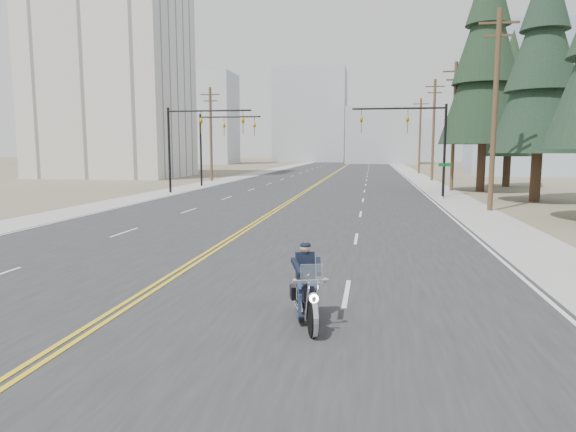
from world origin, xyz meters
The scene contains 25 objects.
ground_plane centered at (0.00, 0.00, 0.00)m, with size 400.00×400.00×0.00m, color #776D56.
road centered at (0.00, 70.00, 0.01)m, with size 20.00×200.00×0.01m, color #303033.
sidewalk_left centered at (-11.50, 70.00, 0.01)m, with size 3.00×200.00×0.01m, color #A5A5A0.
sidewalk_right centered at (11.50, 70.00, 0.01)m, with size 3.00×200.00×0.01m, color #A5A5A0.
traffic_mast_left centered at (-8.98, 32.00, 4.94)m, with size 7.10×0.26×7.00m.
traffic_mast_right centered at (8.98, 32.00, 4.94)m, with size 7.10×0.26×7.00m.
traffic_mast_far centered at (-9.31, 40.00, 4.87)m, with size 6.10×0.26×7.00m.
street_sign centered at (10.80, 30.00, 1.80)m, with size 0.90×0.06×2.62m.
utility_pole_b centered at (12.50, 23.00, 5.98)m, with size 2.20×0.30×11.50m.
utility_pole_c centered at (12.50, 38.00, 5.73)m, with size 2.20×0.30×11.00m.
utility_pole_d centered at (12.50, 53.00, 5.98)m, with size 2.20×0.30×11.50m.
utility_pole_e centered at (12.50, 70.00, 5.73)m, with size 2.20×0.30×11.00m.
utility_pole_left centered at (-12.50, 48.00, 5.48)m, with size 2.20×0.30×10.50m.
apartment_block centered at (-28.00, 55.00, 15.00)m, with size 18.00×14.00×30.00m, color silver.
glass_building centered at (32.00, 70.00, 10.00)m, with size 24.00×16.00×20.00m, color #9EB5CC.
haze_bldg_a centered at (-35.00, 115.00, 11.00)m, with size 14.00×12.00×22.00m, color #B7BCC6.
haze_bldg_b centered at (8.00, 125.00, 7.00)m, with size 18.00×14.00×14.00m, color #ADB2B7.
haze_bldg_c centered at (40.00, 110.00, 9.00)m, with size 16.00×12.00×18.00m, color #B7BCC6.
haze_bldg_d centered at (-12.00, 140.00, 13.00)m, with size 20.00×15.00×26.00m, color #ADB2B7.
haze_bldg_e centered at (25.00, 150.00, 6.00)m, with size 14.00×14.00×12.00m, color #B7BCC6.
haze_bldg_f centered at (-50.00, 130.00, 8.00)m, with size 12.00×12.00×16.00m, color #ADB2B7.
motorcyclist centered at (4.29, 1.68, 0.84)m, with size 0.92×2.15×1.68m, color black, non-canonical shape.
conifer_mid centered at (16.69, 28.90, 9.63)m, with size 6.29×6.29×16.78m.
conifer_tall centered at (14.83, 37.58, 11.64)m, with size 7.30×7.30×20.27m.
conifer_far centered at (18.48, 43.98, 8.48)m, with size 5.52×5.52×14.78m.
Camera 1 is at (5.55, -8.59, 3.62)m, focal length 32.00 mm.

